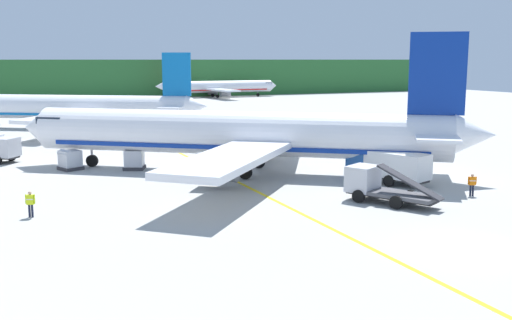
{
  "coord_description": "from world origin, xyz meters",
  "views": [
    {
      "loc": [
        -21.79,
        -23.24,
        9.76
      ],
      "look_at": [
        -4.47,
        16.43,
        2.47
      ],
      "focal_mm": 41.94,
      "sensor_mm": 36.0,
      "label": 1
    }
  ],
  "objects": [
    {
      "name": "service_truck_fuel",
      "position": [
        2.12,
        10.55,
        1.17
      ],
      "size": [
        4.83,
        6.65,
        2.67
      ],
      "color": "silver",
      "rests_on": "ground"
    },
    {
      "name": "airliner_mid_apron",
      "position": [
        -11.04,
        63.73,
        3.05
      ],
      "size": [
        33.23,
        28.26,
        10.69
      ],
      "color": "white",
      "rests_on": "ground"
    },
    {
      "name": "airliner_distant",
      "position": [
        5.92,
        182.16,
        2.25
      ],
      "size": [
        27.64,
        22.85,
        7.88
      ],
      "color": "white",
      "rests_on": "ground"
    },
    {
      "name": "airliner_far_taxiway",
      "position": [
        31.63,
        124.18,
        2.7
      ],
      "size": [
        33.22,
        27.65,
        9.49
      ],
      "color": "silver",
      "rests_on": "ground"
    },
    {
      "name": "apron_guide_line",
      "position": [
        -4.25,
        19.41,
        0.01
      ],
      "size": [
        0.3,
        60.0,
        0.01
      ],
      "primitive_type": "cube",
      "color": "yellow",
      "rests_on": "ground"
    },
    {
      "name": "cargo_container_mid",
      "position": [
        -10.65,
        29.62,
        0.89
      ],
      "size": [
        2.35,
        2.35,
        1.9
      ],
      "color": "#333338",
      "rests_on": "ground"
    },
    {
      "name": "cargo_container_near",
      "position": [
        -15.99,
        31.66,
        0.88
      ],
      "size": [
        2.33,
        2.33,
        1.88
      ],
      "color": "#333338",
      "rests_on": "ground"
    },
    {
      "name": "service_truck_catering",
      "position": [
        6.59,
        15.5,
        1.48
      ],
      "size": [
        4.38,
        7.07,
        2.58
      ],
      "color": "#2659A5",
      "rests_on": "ground"
    },
    {
      "name": "crew_marshaller",
      "position": [
        9.41,
        9.21,
        0.96
      ],
      "size": [
        0.58,
        0.4,
        1.64
      ],
      "color": "#191E33",
      "rests_on": "ground"
    },
    {
      "name": "airliner_foreground",
      "position": [
        -2.45,
        24.07,
        3.39
      ],
      "size": [
        35.58,
        30.41,
        11.9
      ],
      "color": "white",
      "rests_on": "ground"
    },
    {
      "name": "distant_treeline",
      "position": [
        0.0,
        132.69,
        4.87
      ],
      "size": [
        216.0,
        6.0,
        9.74
      ],
      "primitive_type": "cube",
      "color": "#28602D",
      "rests_on": "ground"
    },
    {
      "name": "ground",
      "position": [
        0.0,
        48.0,
        -0.1
      ],
      "size": [
        240.0,
        320.0,
        0.2
      ],
      "primitive_type": "cube",
      "color": "#A8A8A3"
    },
    {
      "name": "crew_loader_left",
      "position": [
        -20.18,
        15.67,
        0.99
      ],
      "size": [
        0.58,
        0.4,
        1.68
      ],
      "color": "#191E33",
      "rests_on": "ground"
    }
  ]
}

